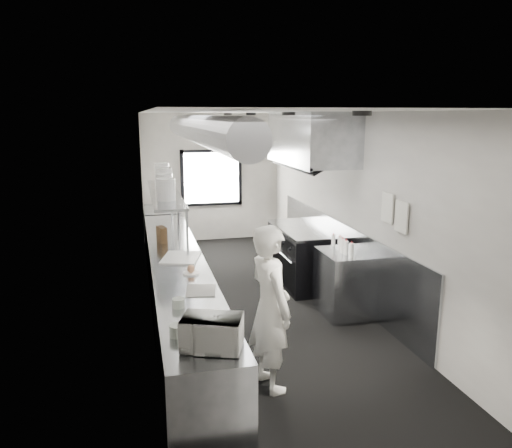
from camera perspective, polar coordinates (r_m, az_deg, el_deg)
floor at (r=7.56m, az=-0.28°, el=-8.98°), size 3.00×8.00×0.01m
ceiling at (r=7.04m, az=-0.31°, el=12.76°), size 3.00×8.00×0.01m
wall_back at (r=11.05m, az=-5.14°, el=5.32°), size 3.00×0.02×2.80m
wall_front at (r=3.55m, az=15.15°, el=-10.52°), size 3.00×0.02×2.80m
wall_left at (r=6.98m, az=-12.36°, el=0.91°), size 0.02×8.00×2.80m
wall_right at (r=7.65m, az=10.70°, el=1.98°), size 0.02×8.00×2.80m
wall_cladding at (r=8.10m, az=9.46°, el=-3.57°), size 0.03×5.50×1.10m
hvac_duct at (r=7.31m, az=-6.49°, el=10.71°), size 0.40×6.40×0.40m
service_window at (r=11.02m, az=-5.12°, el=5.29°), size 1.36×0.05×1.25m
exhaust_hood at (r=8.03m, az=6.25°, el=9.73°), size 0.81×2.20×0.88m
prep_counter at (r=6.77m, az=-8.88°, el=-7.67°), size 0.70×6.00×0.90m
pass_shelf at (r=7.95m, az=-10.39°, el=3.37°), size 0.45×3.00×0.68m
range at (r=8.33m, az=5.56°, el=-3.59°), size 0.88×1.60×0.94m
bottle_station at (r=7.13m, az=10.13°, el=-6.66°), size 0.65×0.80×0.90m
far_work_table at (r=10.32m, az=-10.69°, el=-0.72°), size 0.70×1.20×0.90m
notice_sheet_a at (r=6.55m, az=14.84°, el=1.81°), size 0.02×0.28×0.38m
notice_sheet_b at (r=6.26m, az=16.33°, el=0.78°), size 0.02×0.28×0.38m
line_cook at (r=5.07m, az=1.65°, el=-9.58°), size 0.53×0.70×1.72m
microwave at (r=4.13m, az=-5.09°, el=-12.32°), size 0.54×0.47×0.27m
deli_tub_a at (r=4.41m, az=-8.98°, el=-11.97°), size 0.17×0.17×0.10m
deli_tub_b at (r=5.01m, az=-8.89°, el=-8.94°), size 0.15×0.15×0.09m
newspaper at (r=5.44m, az=-6.34°, el=-7.58°), size 0.37×0.44×0.01m
small_plate at (r=6.01m, az=-7.45°, el=-5.62°), size 0.24×0.24×0.02m
pastry at (r=5.99m, az=-7.46°, el=-5.11°), size 0.10×0.10×0.10m
cutting_board at (r=6.66m, az=-8.61°, el=-3.82°), size 0.61×0.71×0.02m
knife_block at (r=7.51m, az=-10.75°, el=-1.20°), size 0.16×0.24×0.24m
plate_stack_a at (r=7.16m, az=-10.27°, el=3.92°), size 0.30×0.30×0.31m
plate_stack_b at (r=7.68m, az=-10.44°, el=4.51°), size 0.29×0.29×0.32m
plate_stack_c at (r=8.21m, az=-10.44°, el=5.12°), size 0.31×0.31×0.35m
plate_stack_d at (r=8.72m, az=-10.74°, el=5.64°), size 0.31×0.31×0.38m
squeeze_bottle_a at (r=6.72m, az=10.88°, el=-3.00°), size 0.08×0.08×0.19m
squeeze_bottle_b at (r=6.84m, az=10.27°, el=-2.71°), size 0.07×0.07×0.19m
squeeze_bottle_c at (r=6.93m, az=9.88°, el=-2.47°), size 0.08×0.08×0.20m
squeeze_bottle_d at (r=7.08m, az=9.60°, el=-2.17°), size 0.06×0.06×0.19m
squeeze_bottle_e at (r=7.27m, az=8.86°, el=-1.86°), size 0.07×0.07×0.17m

